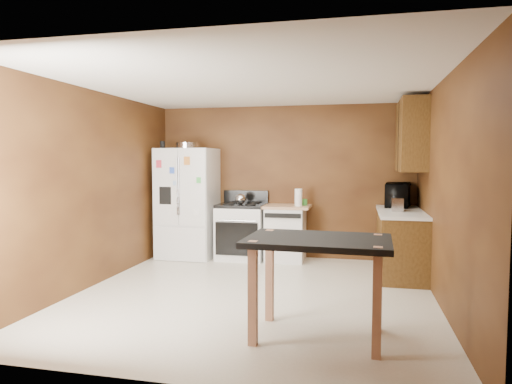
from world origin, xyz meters
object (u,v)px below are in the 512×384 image
(island, at_px, (318,253))
(pen_cup, at_px, (162,145))
(kettle, at_px, (241,199))
(dishwasher, at_px, (286,232))
(green_canister, at_px, (304,202))
(gas_range, at_px, (242,231))
(roasting_pan, at_px, (188,146))
(toaster, at_px, (397,204))
(refrigerator, at_px, (188,203))
(microwave, at_px, (398,196))
(paper_towel, at_px, (298,197))

(island, bearing_deg, pen_cup, 133.94)
(kettle, bearing_deg, dishwasher, 7.98)
(pen_cup, height_order, island, pen_cup)
(green_canister, bearing_deg, gas_range, -175.00)
(roasting_pan, bearing_deg, green_canister, 4.29)
(toaster, xyz_separation_m, refrigerator, (-3.29, 0.46, -0.09))
(island, bearing_deg, refrigerator, 128.71)
(roasting_pan, height_order, microwave, roasting_pan)
(roasting_pan, xyz_separation_m, island, (2.40, -3.01, -1.07))
(green_canister, bearing_deg, refrigerator, -175.57)
(pen_cup, distance_m, refrigerator, 1.04)
(kettle, height_order, refrigerator, refrigerator)
(refrigerator, bearing_deg, kettle, -1.00)
(kettle, bearing_deg, toaster, -10.66)
(pen_cup, bearing_deg, gas_range, 7.35)
(refrigerator, bearing_deg, green_canister, 4.43)
(refrigerator, bearing_deg, dishwasher, 2.99)
(toaster, xyz_separation_m, gas_range, (-2.38, 0.52, -0.53))
(roasting_pan, bearing_deg, gas_range, 3.51)
(roasting_pan, distance_m, microwave, 3.43)
(roasting_pan, relative_size, toaster, 1.53)
(pen_cup, xyz_separation_m, dishwasher, (2.02, 0.19, -1.41))
(paper_towel, xyz_separation_m, gas_range, (-0.93, 0.06, -0.56))
(roasting_pan, bearing_deg, dishwasher, 2.81)
(refrigerator, height_order, dishwasher, refrigerator)
(kettle, height_order, microwave, microwave)
(roasting_pan, xyz_separation_m, paper_towel, (1.83, -0.01, -0.82))
(island, bearing_deg, toaster, 70.92)
(kettle, distance_m, green_canister, 1.02)
(microwave, bearing_deg, toaster, -175.66)
(refrigerator, distance_m, gas_range, 1.01)
(roasting_pan, height_order, island, roasting_pan)
(microwave, bearing_deg, gas_range, 101.79)
(microwave, bearing_deg, dishwasher, 101.83)
(roasting_pan, bearing_deg, microwave, 2.43)
(green_canister, distance_m, microwave, 1.43)
(green_canister, relative_size, gas_range, 0.09)
(kettle, relative_size, green_canister, 1.66)
(paper_towel, xyz_separation_m, refrigerator, (-1.84, 0.00, -0.13))
(pen_cup, relative_size, green_canister, 1.17)
(green_canister, distance_m, dishwasher, 0.57)
(pen_cup, bearing_deg, refrigerator, 15.46)
(roasting_pan, bearing_deg, island, -51.44)
(roasting_pan, distance_m, pen_cup, 0.41)
(island, bearing_deg, dishwasher, 104.16)
(refrigerator, height_order, island, refrigerator)
(pen_cup, relative_size, gas_range, 0.11)
(microwave, bearing_deg, refrigerator, 102.27)
(island, bearing_deg, gas_range, 116.06)
(refrigerator, distance_m, island, 3.86)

